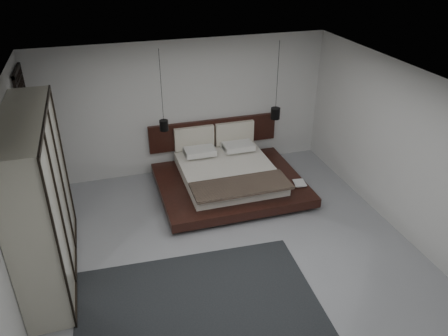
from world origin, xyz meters
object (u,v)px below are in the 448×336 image
object	(u,v)px
lattice_screen	(32,140)
pendant_right	(275,113)
wardrobe	(40,201)
bed	(228,175)
pendant_left	(164,125)
rug	(200,311)

from	to	relation	value
lattice_screen	pendant_right	size ratio (longest dim) A/B	1.63
lattice_screen	wardrobe	bearing A→B (deg)	-83.19
bed	pendant_left	size ratio (longest dim) A/B	1.80
lattice_screen	pendant_left	size ratio (longest dim) A/B	1.66
wardrobe	rug	distance (m)	2.73
pendant_right	rug	world-z (taller)	pendant_right
lattice_screen	pendant_right	bearing A→B (deg)	-1.20
lattice_screen	rug	world-z (taller)	lattice_screen
lattice_screen	rug	distance (m)	4.39
lattice_screen	wardrobe	size ratio (longest dim) A/B	1.01
pendant_left	rug	xyz separation A→B (m)	(-0.20, -3.48, -1.34)
pendant_left	pendant_right	size ratio (longest dim) A/B	0.98
pendant_right	wardrobe	world-z (taller)	pendant_right
bed	pendant_right	bearing A→B (deg)	21.11
wardrobe	rug	bearing A→B (deg)	-37.35
lattice_screen	pendant_left	world-z (taller)	pendant_left
lattice_screen	wardrobe	distance (m)	2.12
bed	pendant_left	distance (m)	1.63
pendant_left	wardrobe	xyz separation A→B (m)	(-2.13, -2.01, -0.08)
bed	rug	xyz separation A→B (m)	(-1.35, -3.04, -0.28)
lattice_screen	rug	xyz separation A→B (m)	(2.18, -3.58, -1.29)
wardrobe	rug	xyz separation A→B (m)	(1.93, -1.47, -1.26)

